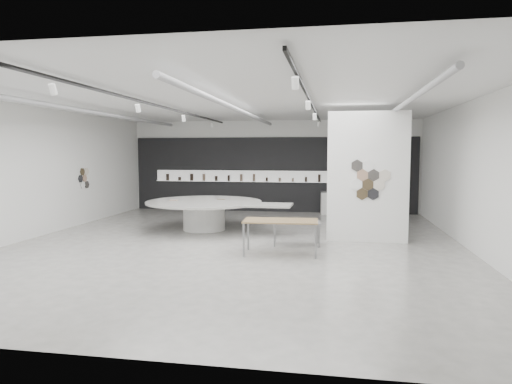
% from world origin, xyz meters
% --- Properties ---
extents(room, '(12.02, 14.02, 3.82)m').
position_xyz_m(room, '(-0.09, -0.00, 2.07)').
color(room, '#A3A09A').
rests_on(room, ground).
extents(back_wall_display, '(11.80, 0.27, 3.10)m').
position_xyz_m(back_wall_display, '(-0.08, 6.93, 1.54)').
color(back_wall_display, black).
rests_on(back_wall_display, ground).
extents(partition_column, '(2.20, 0.38, 3.60)m').
position_xyz_m(partition_column, '(3.50, 1.00, 1.80)').
color(partition_column, white).
rests_on(partition_column, ground).
extents(display_island, '(4.74, 3.74, 0.94)m').
position_xyz_m(display_island, '(-1.42, 2.00, 0.61)').
color(display_island, white).
rests_on(display_island, ground).
extents(sample_table_wood, '(1.83, 0.98, 0.84)m').
position_xyz_m(sample_table_wood, '(1.33, -1.05, 0.78)').
color(sample_table_wood, olive).
rests_on(sample_table_wood, ground).
extents(sample_table_stone, '(1.29, 0.73, 0.64)m').
position_xyz_m(sample_table_stone, '(1.62, 0.10, 0.58)').
color(sample_table_stone, gray).
rests_on(sample_table_stone, ground).
extents(kitchen_counter, '(1.64, 0.75, 1.26)m').
position_xyz_m(kitchen_counter, '(2.86, 6.51, 0.46)').
color(kitchen_counter, white).
rests_on(kitchen_counter, ground).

